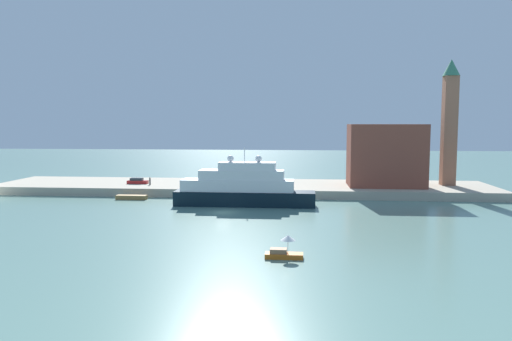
# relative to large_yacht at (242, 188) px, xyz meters

# --- Properties ---
(ground) EXTENTS (400.00, 400.00, 0.00)m
(ground) POSITION_rel_large_yacht_xyz_m (-2.44, -7.57, -3.27)
(ground) COLOR slate
(quay_dock) EXTENTS (110.00, 20.94, 1.77)m
(quay_dock) POSITION_rel_large_yacht_xyz_m (-2.44, 18.89, -2.38)
(quay_dock) COLOR #ADA38E
(quay_dock) RESTS_ON ground
(large_yacht) EXTENTS (26.20, 4.72, 10.87)m
(large_yacht) POSITION_rel_large_yacht_xyz_m (0.00, 0.00, 0.00)
(large_yacht) COLOR black
(large_yacht) RESTS_ON ground
(small_motorboat) EXTENTS (4.34, 1.71, 2.70)m
(small_motorboat) POSITION_rel_large_yacht_xyz_m (9.10, -35.30, -2.34)
(small_motorboat) COLOR #C66019
(small_motorboat) RESTS_ON ground
(work_barge) EXTENTS (6.15, 1.70, 0.86)m
(work_barge) POSITION_rel_large_yacht_xyz_m (-23.30, 5.37, -2.84)
(work_barge) COLOR olive
(work_barge) RESTS_ON ground
(harbor_building) EXTENTS (15.91, 10.36, 13.39)m
(harbor_building) POSITION_rel_large_yacht_xyz_m (29.06, 17.74, 5.20)
(harbor_building) COLOR brown
(harbor_building) RESTS_ON quay_dock
(bell_tower) EXTENTS (3.72, 3.72, 27.34)m
(bell_tower) POSITION_rel_large_yacht_xyz_m (43.00, 20.78, 13.16)
(bell_tower) COLOR #9E664C
(bell_tower) RESTS_ON quay_dock
(parked_car) EXTENTS (4.58, 1.61, 1.29)m
(parked_car) POSITION_rel_large_yacht_xyz_m (-25.94, 16.76, -0.94)
(parked_car) COLOR #B21E1E
(parked_car) RESTS_ON quay_dock
(person_figure) EXTENTS (0.36, 0.36, 1.73)m
(person_figure) POSITION_rel_large_yacht_xyz_m (-22.48, 15.00, -0.69)
(person_figure) COLOR #4C4C4C
(person_figure) RESTS_ON quay_dock
(mooring_bollard) EXTENTS (0.37, 0.37, 0.90)m
(mooring_bollard) POSITION_rel_large_yacht_xyz_m (-0.09, 9.65, -1.04)
(mooring_bollard) COLOR black
(mooring_bollard) RESTS_ON quay_dock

